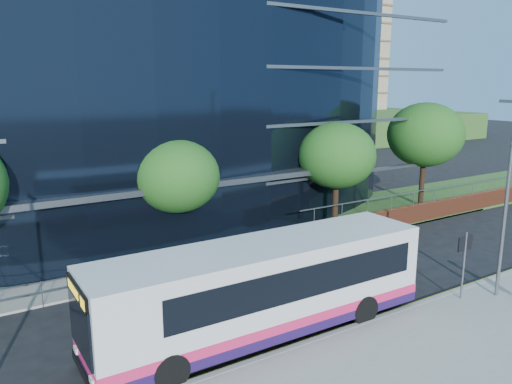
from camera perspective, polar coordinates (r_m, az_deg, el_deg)
ground at (r=20.25m, az=10.84°, el=-13.46°), size 200.00×200.00×0.00m
pavement_near at (r=17.39m, az=22.77°, el=-18.59°), size 80.00×8.00×0.15m
kerb at (r=19.58m, az=12.90°, el=-14.24°), size 80.00×0.25×0.16m
yellow_line_outer at (r=19.74m, az=12.47°, el=-14.23°), size 80.00×0.08×0.01m
yellow_line_inner at (r=19.83m, az=12.16°, el=-14.08°), size 80.00×0.08×0.01m
far_forecourt at (r=26.50m, az=-16.03°, el=-7.29°), size 50.00×8.00×0.10m
grass_verge at (r=44.77m, az=23.80°, el=0.12°), size 36.00×8.00×0.12m
glass_office at (r=35.07m, az=-18.34°, el=10.54°), size 44.00×23.10×16.00m
retaining_wall at (r=39.40m, az=25.04°, el=-0.72°), size 34.00×0.40×2.11m
guard_railings at (r=22.13m, az=-18.15°, el=-9.27°), size 24.00×0.05×1.10m
apartment_block at (r=83.37m, az=0.04°, el=14.00°), size 60.00×42.00×30.00m
street_sign at (r=21.74m, az=22.74°, el=-6.30°), size 0.85×0.09×2.80m
tree_far_b at (r=25.02m, az=-9.02°, el=1.77°), size 4.29×4.29×6.05m
tree_far_c at (r=29.92m, az=9.24°, el=4.12°), size 4.62×4.62×6.51m
tree_far_d at (r=37.03m, az=18.78°, el=6.20°), size 5.28×5.28×7.44m
tree_dist_e at (r=64.70m, az=2.27°, el=8.63°), size 4.62×4.62×6.51m
tree_dist_f at (r=76.39m, az=11.43°, el=8.73°), size 4.29×4.29×6.05m
streetlight_east at (r=22.09m, az=26.72°, el=-0.21°), size 0.15×0.77×8.00m
city_bus at (r=17.72m, az=1.21°, el=-10.78°), size 12.44×2.97×3.36m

